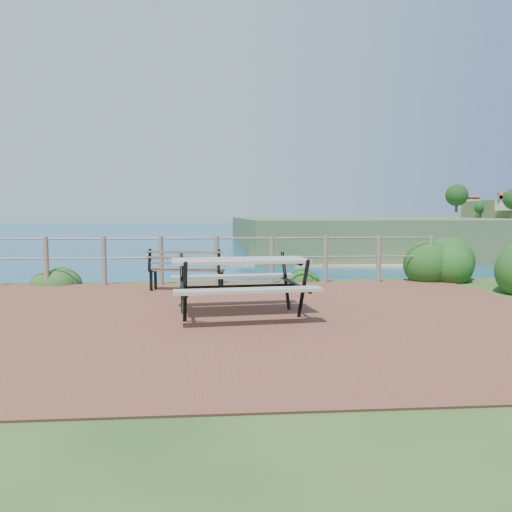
# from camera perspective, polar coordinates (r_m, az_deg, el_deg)

# --- Properties ---
(ground) EXTENTS (10.00, 7.00, 0.12)m
(ground) POSITION_cam_1_polar(r_m,az_deg,el_deg) (7.16, -4.43, -7.03)
(ground) COLOR brown
(ground) RESTS_ON ground
(ocean) EXTENTS (1200.00, 1200.00, 0.00)m
(ocean) POSITION_cam_1_polar(r_m,az_deg,el_deg) (207.02, -4.56, 4.32)
(ocean) COLOR #155B83
(ocean) RESTS_ON ground
(safety_railing) EXTENTS (9.40, 0.10, 1.00)m
(safety_railing) POSITION_cam_1_polar(r_m,az_deg,el_deg) (10.40, -4.50, -0.16)
(safety_railing) COLOR #6B5B4C
(safety_railing) RESTS_ON ground
(picnic_table) EXTENTS (1.99, 1.66, 0.81)m
(picnic_table) POSITION_cam_1_polar(r_m,az_deg,el_deg) (7.14, -1.87, -2.84)
(picnic_table) COLOR gray
(picnic_table) RESTS_ON ground
(park_bench) EXTENTS (1.47, 0.62, 0.80)m
(park_bench) POSITION_cam_1_polar(r_m,az_deg,el_deg) (9.57, -7.93, -0.86)
(park_bench) COLOR brown
(park_bench) RESTS_ON ground
(shrub_right_edge) EXTENTS (1.22, 1.22, 1.74)m
(shrub_right_edge) POSITION_cam_1_polar(r_m,az_deg,el_deg) (11.90, 20.36, -2.60)
(shrub_right_edge) COLOR #174415
(shrub_right_edge) RESTS_ON ground
(shrub_lip_west) EXTENTS (0.78, 0.78, 0.53)m
(shrub_lip_west) POSITION_cam_1_polar(r_m,az_deg,el_deg) (11.40, -22.03, -2.96)
(shrub_lip_west) COLOR #274D1D
(shrub_lip_west) RESTS_ON ground
(shrub_lip_east) EXTENTS (0.68, 0.68, 0.39)m
(shrub_lip_east) POSITION_cam_1_polar(r_m,az_deg,el_deg) (11.17, 4.92, -2.78)
(shrub_lip_east) COLOR #174415
(shrub_lip_east) RESTS_ON ground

